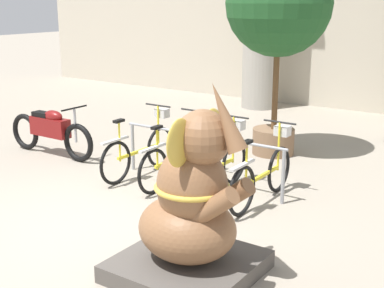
% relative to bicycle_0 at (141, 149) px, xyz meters
% --- Properties ---
extents(ground_plane, '(60.00, 60.00, 0.00)m').
position_rel_bicycle_0_xyz_m(ground_plane, '(0.87, -1.84, -0.40)').
color(ground_plane, gray).
extents(bike_rack, '(2.70, 0.05, 0.77)m').
position_rel_bicycle_0_xyz_m(bike_rack, '(1.05, 0.11, 0.18)').
color(bike_rack, gray).
rests_on(bike_rack, ground_plane).
extents(bicycle_0, '(0.48, 1.71, 1.03)m').
position_rel_bicycle_0_xyz_m(bicycle_0, '(0.00, 0.00, 0.00)').
color(bicycle_0, black).
rests_on(bicycle_0, ground_plane).
extents(bicycle_1, '(0.48, 1.71, 1.03)m').
position_rel_bicycle_0_xyz_m(bicycle_1, '(0.70, -0.00, 0.00)').
color(bicycle_1, black).
rests_on(bicycle_1, ground_plane).
extents(bicycle_2, '(0.48, 1.71, 1.03)m').
position_rel_bicycle_0_xyz_m(bicycle_2, '(1.40, -0.03, 0.00)').
color(bicycle_2, black).
rests_on(bicycle_2, ground_plane).
extents(bicycle_3, '(0.48, 1.71, 1.03)m').
position_rel_bicycle_0_xyz_m(bicycle_3, '(2.10, 0.02, 0.00)').
color(bicycle_3, black).
rests_on(bicycle_3, ground_plane).
extents(elephant_statue, '(1.28, 1.28, 1.98)m').
position_rel_bicycle_0_xyz_m(elephant_statue, '(2.44, -2.16, 0.27)').
color(elephant_statue, '#4C4742').
rests_on(elephant_statue, ground_plane).
extents(motorcycle, '(2.00, 0.55, 0.92)m').
position_rel_bicycle_0_xyz_m(motorcycle, '(-1.94, -0.09, 0.05)').
color(motorcycle, black).
rests_on(motorcycle, ground_plane).
extents(potted_tree, '(1.76, 1.76, 3.45)m').
position_rel_bicycle_0_xyz_m(potted_tree, '(1.18, 2.20, 2.07)').
color(potted_tree, brown).
rests_on(potted_tree, ground_plane).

